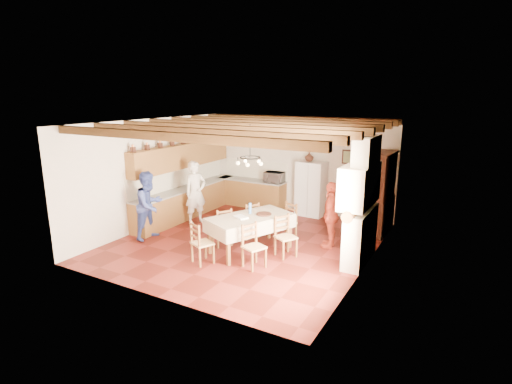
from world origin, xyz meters
TOP-DOWN VIEW (x-y plane):
  - floor at (0.00, 0.00)m, footprint 6.00×6.50m
  - ceiling at (0.00, 0.00)m, footprint 6.00×6.50m
  - wall_back at (0.00, 3.26)m, footprint 6.00×0.02m
  - wall_front at (0.00, -3.26)m, footprint 6.00×0.02m
  - wall_left at (-3.01, 0.00)m, footprint 0.02×6.50m
  - wall_right at (3.01, 0.00)m, footprint 0.02×6.50m
  - ceiling_beams at (0.00, 0.00)m, footprint 6.00×6.30m
  - lower_cabinets_left at (-2.70, 1.05)m, footprint 0.60×4.30m
  - lower_cabinets_back at (-1.55, 2.95)m, footprint 2.30×0.60m
  - countertop_left at (-2.70, 1.05)m, footprint 0.62×4.30m
  - countertop_back at (-1.55, 2.95)m, footprint 2.34×0.62m
  - backsplash_left at (-2.98, 1.05)m, footprint 0.03×4.30m
  - backsplash_back at (-1.55, 3.23)m, footprint 2.30×0.03m
  - upper_cabinets at (-2.83, 1.05)m, footprint 0.35×4.20m
  - fireplace at (2.72, 0.20)m, footprint 0.56×1.60m
  - wall_picture at (1.55, 3.23)m, footprint 0.34×0.03m
  - refrigerator at (0.55, 3.01)m, footprint 0.88×0.74m
  - hutch at (2.75, 2.31)m, footprint 0.59×1.24m
  - dining_table at (0.37, -0.45)m, footprint 1.74×2.22m
  - chandelier at (0.37, -0.45)m, footprint 0.47×0.47m
  - chair_left_near at (-0.43, -0.47)m, footprint 0.56×0.57m
  - chair_left_far at (-0.11, 0.32)m, footprint 0.56×0.57m
  - chair_right_near at (0.91, -1.23)m, footprint 0.53×0.54m
  - chair_right_far at (1.24, -0.35)m, footprint 0.56×0.57m
  - chair_end_near at (-0.20, -1.58)m, footprint 0.55×0.54m
  - chair_end_far at (0.80, 0.63)m, footprint 0.54×0.52m
  - person_man at (-2.05, 0.61)m, footprint 0.65×0.78m
  - person_woman_blue at (-2.31, -0.96)m, footprint 0.68×0.86m
  - person_woman_red at (1.94, 0.72)m, footprint 0.53×1.00m
  - microwave at (-0.71, 2.95)m, footprint 0.62×0.43m
  - fridge_vase at (0.43, 3.01)m, footprint 0.32×0.32m

SIDE VIEW (x-z plane):
  - floor at x=0.00m, z-range -0.02..0.00m
  - lower_cabinets_left at x=-2.70m, z-range 0.00..0.86m
  - lower_cabinets_back at x=-1.55m, z-range 0.00..0.86m
  - chair_left_near at x=-0.43m, z-range 0.00..0.96m
  - chair_left_far at x=-0.11m, z-range 0.00..0.96m
  - chair_right_near at x=0.91m, z-range 0.00..0.96m
  - chair_right_far at x=1.24m, z-range 0.00..0.96m
  - chair_end_near at x=-0.20m, z-range 0.00..0.96m
  - chair_end_far at x=0.80m, z-range 0.00..0.96m
  - dining_table at x=0.37m, z-range 0.35..1.21m
  - person_woman_red at x=1.94m, z-range 0.00..1.63m
  - refrigerator at x=0.55m, z-range 0.00..1.67m
  - countertop_left at x=-2.70m, z-range 0.86..0.90m
  - countertop_back at x=-1.55m, z-range 0.86..0.90m
  - person_woman_blue at x=-2.31m, z-range 0.00..1.77m
  - person_man at x=-2.05m, z-range 0.00..1.81m
  - microwave at x=-0.71m, z-range 0.90..1.23m
  - hutch at x=2.75m, z-range 0.00..2.19m
  - backsplash_left at x=-2.98m, z-range 0.90..1.50m
  - backsplash_back at x=-1.55m, z-range 0.90..1.50m
  - fireplace at x=2.72m, z-range 0.00..2.80m
  - wall_back at x=0.00m, z-range 0.00..3.00m
  - wall_front at x=0.00m, z-range 0.00..3.00m
  - wall_left at x=-3.01m, z-range 0.00..3.00m
  - wall_right at x=3.01m, z-range 0.00..3.00m
  - fridge_vase at x=0.43m, z-range 1.67..1.94m
  - upper_cabinets at x=-2.83m, z-range 1.50..2.20m
  - wall_picture at x=1.55m, z-range 1.64..2.06m
  - chandelier at x=0.37m, z-range 2.23..2.27m
  - ceiling_beams at x=0.00m, z-range 2.83..2.99m
  - ceiling at x=0.00m, z-range 3.00..3.02m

